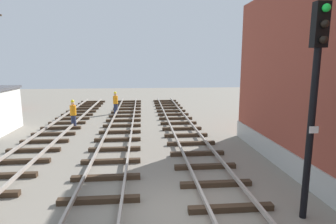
% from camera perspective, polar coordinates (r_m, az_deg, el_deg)
% --- Properties ---
extents(ground_plane, '(80.00, 80.00, 0.00)m').
position_cam_1_polar(ground_plane, '(8.46, 2.45, -20.03)').
color(ground_plane, gray).
extents(track_near_building, '(2.50, 47.91, 0.32)m').
position_cam_1_polar(track_near_building, '(8.70, 12.72, -18.38)').
color(track_near_building, '#38281C').
rests_on(track_near_building, ground).
extents(track_centre, '(2.50, 47.91, 0.32)m').
position_cam_1_polar(track_centre, '(8.44, -14.77, -19.42)').
color(track_centre, '#38281C').
rests_on(track_centre, ground).
extents(signal_mast, '(0.36, 0.40, 5.70)m').
position_cam_1_polar(signal_mast, '(8.07, 27.74, 4.10)').
color(signal_mast, black).
rests_on(signal_mast, ground).
extents(track_worker_foreground, '(0.40, 0.40, 1.87)m').
position_cam_1_polar(track_worker_foreground, '(19.25, -18.77, -0.38)').
color(track_worker_foreground, '#262D4C').
rests_on(track_worker_foreground, ground).
extents(track_worker_distant, '(0.40, 0.40, 1.87)m').
position_cam_1_polar(track_worker_distant, '(23.73, -10.66, 1.87)').
color(track_worker_distant, '#262D4C').
rests_on(track_worker_distant, ground).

